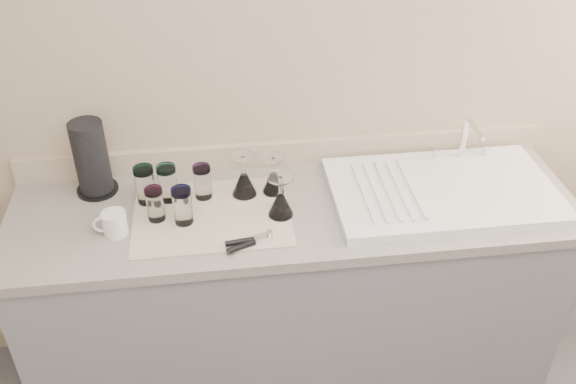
{
  "coord_description": "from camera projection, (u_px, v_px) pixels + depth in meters",
  "views": [
    {
      "loc": [
        -0.26,
        -0.65,
        2.28
      ],
      "look_at": [
        -0.03,
        1.15,
        1.0
      ],
      "focal_mm": 40.0,
      "sensor_mm": 36.0,
      "label": 1
    }
  ],
  "objects": [
    {
      "name": "white_mug",
      "position": [
        114.0,
        223.0,
        2.17
      ],
      "size": [
        0.12,
        0.09,
        0.08
      ],
      "color": "white",
      "rests_on": "counter_unit"
    },
    {
      "name": "sink_unit",
      "position": [
        443.0,
        190.0,
        2.37
      ],
      "size": [
        0.82,
        0.5,
        0.22
      ],
      "color": "white",
      "rests_on": "counter_unit"
    },
    {
      "name": "tumbler_cyan",
      "position": [
        168.0,
        183.0,
        2.3
      ],
      "size": [
        0.07,
        0.07,
        0.14
      ],
      "color": "white",
      "rests_on": "dish_towel"
    },
    {
      "name": "goblet_back_right",
      "position": [
        273.0,
        180.0,
        2.35
      ],
      "size": [
        0.08,
        0.08,
        0.15
      ],
      "color": "white",
      "rests_on": "dish_towel"
    },
    {
      "name": "tumbler_magenta",
      "position": [
        155.0,
        204.0,
        2.21
      ],
      "size": [
        0.06,
        0.06,
        0.13
      ],
      "color": "white",
      "rests_on": "dish_towel"
    },
    {
      "name": "tumbler_purple",
      "position": [
        202.0,
        182.0,
        2.31
      ],
      "size": [
        0.07,
        0.07,
        0.13
      ],
      "color": "white",
      "rests_on": "dish_towel"
    },
    {
      "name": "can_opener",
      "position": [
        249.0,
        242.0,
        2.12
      ],
      "size": [
        0.16,
        0.09,
        0.02
      ],
      "color": "silver",
      "rests_on": "dish_towel"
    },
    {
      "name": "tumbler_blue",
      "position": [
        182.0,
        206.0,
        2.19
      ],
      "size": [
        0.07,
        0.07,
        0.14
      ],
      "color": "white",
      "rests_on": "dish_towel"
    },
    {
      "name": "goblet_front_right",
      "position": [
        281.0,
        202.0,
        2.23
      ],
      "size": [
        0.09,
        0.09,
        0.16
      ],
      "color": "white",
      "rests_on": "dish_towel"
    },
    {
      "name": "room_envelope",
      "position": [
        407.0,
        325.0,
        0.97
      ],
      "size": [
        3.54,
        3.5,
        2.52
      ],
      "color": "#545459",
      "rests_on": "ground"
    },
    {
      "name": "dish_towel",
      "position": [
        212.0,
        215.0,
        2.27
      ],
      "size": [
        0.55,
        0.42,
        0.01
      ],
      "primitive_type": "cube",
      "color": "beige",
      "rests_on": "counter_unit"
    },
    {
      "name": "tumbler_teal",
      "position": [
        145.0,
        185.0,
        2.29
      ],
      "size": [
        0.07,
        0.07,
        0.14
      ],
      "color": "white",
      "rests_on": "dish_towel"
    },
    {
      "name": "counter_unit",
      "position": [
        294.0,
        296.0,
        2.58
      ],
      "size": [
        2.06,
        0.62,
        0.9
      ],
      "color": "slate",
      "rests_on": "ground"
    },
    {
      "name": "paper_towel_roll",
      "position": [
        92.0,
        159.0,
        2.32
      ],
      "size": [
        0.15,
        0.15,
        0.29
      ],
      "color": "black",
      "rests_on": "counter_unit"
    },
    {
      "name": "goblet_back_left",
      "position": [
        244.0,
        181.0,
        2.34
      ],
      "size": [
        0.09,
        0.09,
        0.16
      ],
      "color": "white",
      "rests_on": "dish_towel"
    }
  ]
}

